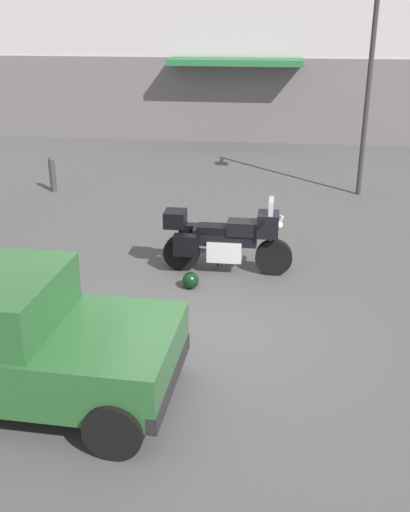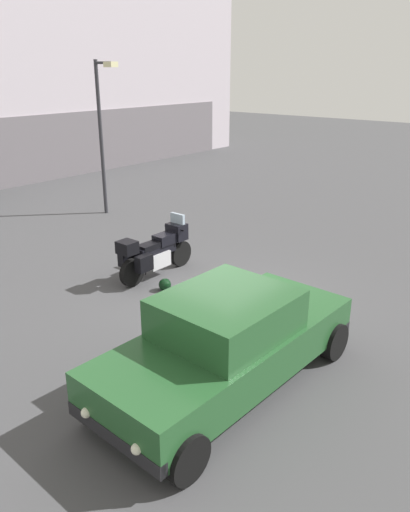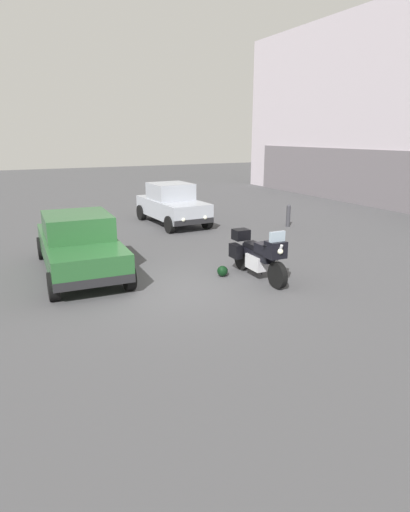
% 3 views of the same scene
% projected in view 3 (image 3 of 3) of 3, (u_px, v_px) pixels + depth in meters
% --- Properties ---
extents(ground_plane, '(80.00, 80.00, 0.00)m').
position_uv_depth(ground_plane, '(179.00, 287.00, 10.24)').
color(ground_plane, '#424244').
extents(motorcycle, '(2.26, 0.76, 1.36)m').
position_uv_depth(motorcycle, '(258.00, 254.00, 10.75)').
color(motorcycle, black).
rests_on(motorcycle, ground).
extents(helmet, '(0.28, 0.28, 0.28)m').
position_uv_depth(helmet, '(222.00, 271.00, 10.99)').
color(helmet, black).
rests_on(helmet, ground).
extents(car_hatchback_near, '(3.94, 1.96, 1.64)m').
position_uv_depth(car_hatchback_near, '(172.00, 204.00, 17.27)').
color(car_hatchback_near, '#9EA3AD').
rests_on(car_hatchback_near, ground).
extents(car_sedan_far, '(4.63, 2.06, 1.56)m').
position_uv_depth(car_sedan_far, '(79.00, 243.00, 11.15)').
color(car_sedan_far, '#235128').
rests_on(car_sedan_far, ground).
extents(bollard_curbside, '(0.16, 0.16, 0.88)m').
position_uv_depth(bollard_curbside, '(288.00, 215.00, 16.86)').
color(bollard_curbside, '#333338').
rests_on(bollard_curbside, ground).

